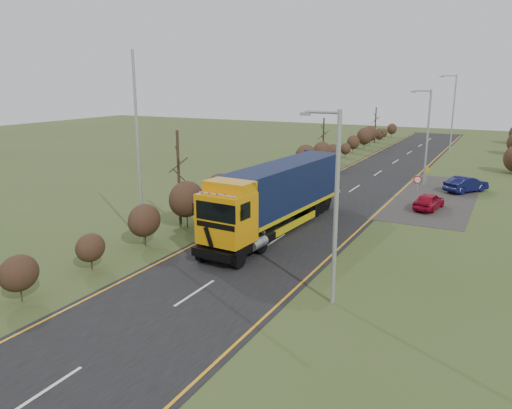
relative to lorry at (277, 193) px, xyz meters
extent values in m
plane|color=#3C4C20|center=(0.80, -6.10, -2.33)|extent=(160.00, 160.00, 0.00)
cube|color=black|center=(0.80, 3.90, -2.32)|extent=(8.00, 120.00, 0.02)
cube|color=#2A2725|center=(7.30, 13.90, -2.31)|extent=(6.00, 18.00, 0.02)
cube|color=orange|center=(-2.90, 3.90, -2.30)|extent=(0.12, 116.00, 0.01)
cube|color=orange|center=(4.50, 3.90, -2.30)|extent=(0.12, 116.00, 0.01)
cube|color=silver|center=(0.80, -18.10, -2.30)|extent=(0.12, 3.00, 0.01)
cube|color=silver|center=(0.80, -10.10, -2.30)|extent=(0.12, 3.00, 0.01)
cube|color=silver|center=(0.80, -2.10, -2.30)|extent=(0.12, 3.00, 0.01)
cube|color=silver|center=(0.80, 5.90, -2.30)|extent=(0.12, 3.00, 0.01)
cube|color=silver|center=(0.80, 13.90, -2.30)|extent=(0.12, 3.00, 0.01)
cube|color=silver|center=(0.80, 21.90, -2.30)|extent=(0.12, 3.00, 0.01)
cube|color=silver|center=(0.80, 29.90, -2.30)|extent=(0.12, 3.00, 0.01)
cube|color=silver|center=(0.80, 37.90, -2.30)|extent=(0.12, 3.00, 0.01)
cube|color=silver|center=(0.80, 45.90, -2.30)|extent=(0.12, 3.00, 0.01)
cube|color=silver|center=(0.80, 53.90, -2.30)|extent=(0.12, 3.00, 0.01)
ellipsoid|color=black|center=(-5.17, -14.10, -1.07)|extent=(1.34, 1.74, 1.54)
ellipsoid|color=black|center=(-5.22, -10.10, -1.19)|extent=(1.21, 1.57, 1.39)
ellipsoid|color=black|center=(-5.20, -6.10, -0.84)|extent=(1.58, 2.06, 1.82)
ellipsoid|color=black|center=(-5.18, -2.10, -0.49)|extent=(1.96, 2.55, 2.25)
ellipsoid|color=black|center=(-5.23, 1.90, -0.61)|extent=(1.83, 2.38, 2.10)
ellipsoid|color=black|center=(-5.15, 5.90, -1.04)|extent=(1.37, 1.78, 1.57)
ellipsoid|color=black|center=(-5.26, 9.90, -1.20)|extent=(1.20, 1.56, 1.38)
ellipsoid|color=black|center=(-5.12, 13.90, -0.87)|extent=(1.55, 2.02, 1.78)
ellipsoid|color=black|center=(-5.29, 17.90, -0.50)|extent=(1.95, 2.53, 2.24)
ellipsoid|color=black|center=(-5.10, 21.90, -0.59)|extent=(1.85, 2.41, 2.13)
ellipsoid|color=black|center=(-5.32, 25.90, -1.01)|extent=(1.40, 1.81, 1.61)
ellipsoid|color=black|center=(-5.07, 29.90, -1.20)|extent=(1.19, 1.55, 1.37)
ellipsoid|color=black|center=(-5.34, 33.90, -0.90)|extent=(1.52, 1.97, 1.75)
ellipsoid|color=black|center=(-5.04, 37.90, -0.51)|extent=(1.93, 2.51, 2.22)
ellipsoid|color=black|center=(-5.37, 41.90, -0.56)|extent=(1.88, 2.44, 2.16)
ellipsoid|color=black|center=(-5.02, 45.90, -0.99)|extent=(1.43, 1.85, 1.64)
ellipsoid|color=black|center=(-5.39, 49.90, -1.21)|extent=(1.19, 1.55, 1.37)
ellipsoid|color=black|center=(-5.00, 53.90, -0.93)|extent=(1.49, 1.93, 1.71)
cylinder|color=#34281A|center=(-5.70, -2.10, 0.70)|extent=(0.18, 0.18, 6.05)
cylinder|color=#34281A|center=(-5.70, 23.90, 0.20)|extent=(0.18, 0.18, 5.06)
cylinder|color=#34281A|center=(-5.70, 45.90, 0.25)|extent=(0.18, 0.18, 5.15)
cube|color=black|center=(0.00, -5.11, -1.64)|extent=(2.64, 4.63, 0.44)
cube|color=orange|center=(0.00, -5.99, -0.04)|extent=(2.58, 2.31, 2.53)
cube|color=black|center=(0.00, -7.01, -1.79)|extent=(2.44, 0.29, 0.54)
cube|color=black|center=(-0.41, -7.07, -0.82)|extent=(0.59, 0.06, 1.05)
cube|color=black|center=(0.41, -7.07, -0.82)|extent=(0.59, 0.06, 1.05)
cube|color=black|center=(0.00, -7.04, 0.50)|extent=(2.29, 0.22, 0.92)
cube|color=black|center=(0.00, -7.07, -0.18)|extent=(2.24, 0.19, 0.27)
cube|color=orange|center=(0.00, -5.65, 1.50)|extent=(2.52, 1.53, 0.55)
cylinder|color=silver|center=(0.00, -6.82, 1.32)|extent=(2.14, 0.21, 0.06)
cube|color=black|center=(-1.39, -6.82, 0.55)|extent=(0.09, 0.13, 0.44)
cube|color=black|center=(1.39, -6.82, 0.55)|extent=(0.09, 0.13, 0.44)
cylinder|color=gray|center=(-1.12, -4.72, -1.60)|extent=(0.63, 1.30, 0.55)
cylinder|color=gray|center=(1.12, -4.72, -1.60)|extent=(0.63, 1.30, 0.55)
cube|color=#D3C10E|center=(0.00, 1.21, -1.13)|extent=(3.28, 12.40, 0.23)
cube|color=black|center=(0.00, 1.21, 0.33)|extent=(3.23, 12.01, 2.68)
cube|color=#0D1739|center=(0.00, 7.17, 0.33)|extent=(2.41, 0.23, 2.68)
cube|color=#0D1739|center=(0.00, -4.74, 0.33)|extent=(2.41, 0.23, 2.68)
cube|color=black|center=(0.00, 4.91, -1.69)|extent=(2.48, 3.65, 0.34)
cube|color=#D3C10E|center=(-1.19, 0.24, -1.79)|extent=(0.42, 5.34, 0.44)
cube|color=#D3C10E|center=(1.19, 0.24, -1.79)|extent=(0.42, 5.34, 0.44)
cylinder|color=black|center=(-1.02, -6.67, -1.82)|extent=(0.38, 1.03, 1.01)
cylinder|color=black|center=(1.02, -6.67, -1.82)|extent=(0.38, 1.03, 1.01)
cylinder|color=black|center=(-1.02, -4.24, -1.82)|extent=(0.38, 1.03, 1.01)
cylinder|color=black|center=(1.02, -4.24, -1.82)|extent=(0.38, 1.03, 1.01)
cylinder|color=black|center=(-1.02, 4.04, -1.82)|extent=(0.38, 1.03, 1.01)
cylinder|color=black|center=(1.02, 4.04, -1.82)|extent=(0.38, 1.03, 1.01)
cylinder|color=black|center=(-1.02, 5.01, -1.82)|extent=(0.38, 1.03, 1.01)
cylinder|color=black|center=(1.02, 5.01, -1.82)|extent=(0.38, 1.03, 1.01)
cylinder|color=black|center=(-1.02, 5.98, -1.82)|extent=(0.38, 1.03, 1.01)
cylinder|color=black|center=(1.02, 5.98, -1.82)|extent=(0.38, 1.03, 1.01)
imported|color=maroon|center=(7.48, 9.56, -1.73)|extent=(1.97, 3.70, 1.20)
imported|color=#090B35|center=(9.30, 16.79, -1.67)|extent=(3.38, 4.05, 1.31)
cylinder|color=#9DA1A3|center=(6.40, -8.26, 1.63)|extent=(0.18, 0.18, 7.92)
cylinder|color=#9DA1A3|center=(5.70, -8.26, 5.46)|extent=(1.41, 0.12, 0.12)
cube|color=#9DA1A3|center=(5.00, -8.26, 5.37)|extent=(0.40, 0.16, 0.12)
cylinder|color=#9DA1A3|center=(5.79, 17.83, 1.78)|extent=(0.18, 0.18, 8.21)
cylinder|color=#9DA1A3|center=(5.06, 17.83, 5.75)|extent=(1.46, 0.12, 0.12)
cube|color=#9DA1A3|center=(4.33, 17.83, 5.66)|extent=(0.41, 0.16, 0.13)
cylinder|color=#9DA1A3|center=(5.40, 39.37, 2.47)|extent=(0.18, 0.18, 9.60)
cylinder|color=#9DA1A3|center=(4.55, 39.37, 7.11)|extent=(1.71, 0.12, 0.12)
cube|color=#9DA1A3|center=(3.69, 39.37, 7.01)|extent=(0.48, 0.19, 0.15)
cylinder|color=#9DA1A3|center=(-5.71, -5.68, 2.94)|extent=(0.16, 0.16, 10.52)
cylinder|color=#9DA1A3|center=(6.40, 10.79, -1.40)|extent=(0.08, 0.08, 1.85)
cylinder|color=red|center=(6.40, 10.76, -0.48)|extent=(0.59, 0.04, 0.59)
cylinder|color=white|center=(6.40, 10.74, -0.48)|extent=(0.44, 0.02, 0.44)
cylinder|color=#9DA1A3|center=(5.84, 18.71, -1.71)|extent=(0.08, 0.08, 1.24)
cube|color=#F5A70D|center=(5.84, 18.66, -1.00)|extent=(0.62, 0.04, 0.62)
camera|label=1|loc=(12.35, -26.68, 6.69)|focal=35.00mm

